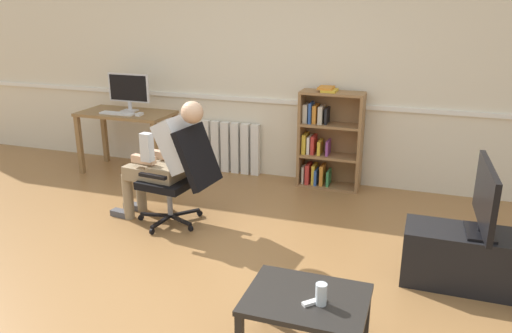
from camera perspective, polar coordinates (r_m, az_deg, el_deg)
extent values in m
plane|color=olive|center=(3.89, -6.37, -13.39)|extent=(18.00, 18.00, 0.00)
cube|color=beige|center=(5.85, 4.48, 11.52)|extent=(12.00, 0.10, 2.70)
cube|color=white|center=(5.86, 4.21, 7.27)|extent=(12.00, 0.03, 0.05)
cube|color=olive|center=(6.50, -19.37, 2.31)|extent=(0.06, 0.06, 0.72)
cube|color=olive|center=(5.92, -11.36, 1.49)|extent=(0.06, 0.06, 0.72)
cube|color=olive|center=(6.34, -9.07, 2.76)|extent=(0.06, 0.06, 0.72)
cube|color=olive|center=(6.89, -16.79, 3.44)|extent=(0.06, 0.06, 0.72)
cube|color=olive|center=(6.31, -14.55, 5.85)|extent=(1.13, 0.59, 0.04)
cube|color=silver|center=(6.34, -14.15, 6.17)|extent=(0.18, 0.14, 0.01)
cube|color=silver|center=(6.35, -14.10, 6.70)|extent=(0.04, 0.02, 0.10)
cube|color=silver|center=(6.31, -14.25, 8.65)|extent=(0.54, 0.02, 0.34)
cube|color=black|center=(6.30, -14.32, 8.63)|extent=(0.50, 0.00, 0.31)
cube|color=white|center=(6.20, -15.46, 5.83)|extent=(0.43, 0.12, 0.02)
cube|color=white|center=(6.06, -13.10, 5.79)|extent=(0.06, 0.10, 0.03)
cube|color=olive|center=(5.75, 5.16, 3.23)|extent=(0.03, 0.28, 1.10)
cube|color=olive|center=(5.63, 11.76, 2.60)|extent=(0.03, 0.28, 1.10)
cube|color=olive|center=(5.81, 8.69, 3.27)|extent=(0.67, 0.02, 1.10)
cube|color=olive|center=(5.84, 8.18, -2.14)|extent=(0.64, 0.28, 0.03)
cube|color=olive|center=(5.73, 8.34, 1.20)|extent=(0.64, 0.28, 0.03)
cube|color=olive|center=(5.64, 8.51, 4.67)|extent=(0.64, 0.28, 0.03)
cube|color=olive|center=(5.56, 8.68, 8.23)|extent=(0.64, 0.28, 0.03)
cube|color=beige|center=(5.86, 5.51, -0.77)|extent=(0.02, 0.19, 0.20)
cube|color=gold|center=(5.74, 5.61, 2.67)|extent=(0.04, 0.19, 0.22)
cube|color=beige|center=(5.68, 5.76, 6.09)|extent=(0.05, 0.19, 0.21)
cube|color=red|center=(5.83, 5.98, -0.74)|extent=(0.04, 0.19, 0.23)
cube|color=white|center=(5.75, 6.12, 2.52)|extent=(0.03, 0.19, 0.20)
cube|color=#2D519E|center=(5.64, 6.29, 6.12)|extent=(0.03, 0.19, 0.23)
cube|color=gold|center=(5.83, 6.65, -0.79)|extent=(0.04, 0.19, 0.23)
cube|color=red|center=(5.74, 6.58, 2.53)|extent=(0.04, 0.19, 0.21)
cube|color=orange|center=(5.66, 6.78, 5.98)|extent=(0.04, 0.19, 0.20)
cube|color=#2D519E|center=(5.81, 6.90, -1.11)|extent=(0.03, 0.19, 0.18)
cube|color=gold|center=(5.73, 7.29, 2.22)|extent=(0.03, 0.19, 0.16)
cube|color=beige|center=(5.63, 7.44, 5.87)|extent=(0.05, 0.19, 0.20)
cube|color=orange|center=(5.81, 7.55, -0.88)|extent=(0.04, 0.19, 0.23)
cube|color=#89428E|center=(5.71, 8.19, 2.16)|extent=(0.03, 0.19, 0.16)
cube|color=black|center=(5.64, 8.08, 5.75)|extent=(0.03, 0.19, 0.17)
cube|color=#38844C|center=(5.80, 8.26, -1.22)|extent=(0.03, 0.19, 0.17)
cube|color=gold|center=(5.57, 8.33, 8.53)|extent=(0.16, 0.22, 0.02)
cube|color=orange|center=(5.59, 7.95, 8.83)|extent=(0.16, 0.22, 0.02)
cube|color=white|center=(6.32, -5.66, 2.43)|extent=(0.10, 0.08, 0.63)
cube|color=white|center=(6.27, -4.58, 2.33)|extent=(0.10, 0.08, 0.63)
cube|color=white|center=(6.22, -3.47, 2.22)|extent=(0.10, 0.08, 0.63)
cube|color=white|center=(6.17, -2.36, 2.11)|extent=(0.10, 0.08, 0.63)
cube|color=white|center=(6.13, -1.22, 2.00)|extent=(0.10, 0.08, 0.63)
cube|color=white|center=(6.08, -0.07, 1.89)|extent=(0.10, 0.08, 0.63)
cube|color=black|center=(4.83, -10.68, -6.15)|extent=(0.07, 0.30, 0.02)
cylinder|color=black|center=(4.73, -11.72, -7.23)|extent=(0.03, 0.06, 0.06)
cube|color=black|center=(4.83, -8.58, -6.03)|extent=(0.29, 0.16, 0.02)
cylinder|color=black|center=(4.73, -7.43, -6.98)|extent=(0.06, 0.04, 0.06)
cube|color=black|center=(4.98, -8.03, -5.20)|extent=(0.23, 0.25, 0.02)
cylinder|color=black|center=(5.04, -6.41, -5.29)|extent=(0.05, 0.06, 0.06)
cube|color=black|center=(5.07, -9.70, -4.83)|extent=(0.18, 0.28, 0.02)
cylinder|color=black|center=(5.23, -9.71, -4.58)|extent=(0.05, 0.06, 0.06)
cube|color=black|center=(4.98, -11.32, -5.39)|extent=(0.30, 0.10, 0.02)
cylinder|color=black|center=(5.04, -12.91, -5.66)|extent=(0.06, 0.03, 0.06)
cylinder|color=gray|center=(4.87, -9.76, -3.79)|extent=(0.05, 0.05, 0.30)
cube|color=black|center=(4.81, -9.88, -1.75)|extent=(0.51, 0.51, 0.07)
cube|color=black|center=(4.54, -6.62, 1.11)|extent=(0.31, 0.46, 0.54)
cube|color=black|center=(4.95, -8.06, 0.72)|extent=(0.28, 0.08, 0.03)
cube|color=black|center=(4.55, -11.65, -1.08)|extent=(0.28, 0.08, 0.03)
cube|color=#937F60|center=(4.77, -9.95, -0.56)|extent=(0.30, 0.37, 0.14)
cube|color=silver|center=(4.61, -8.66, 2.54)|extent=(0.43, 0.38, 0.52)
sphere|color=#D6A884|center=(4.46, -7.25, 6.11)|extent=(0.20, 0.20, 0.20)
cube|color=black|center=(4.91, -12.69, 1.01)|extent=(0.15, 0.05, 0.02)
cube|color=#937F60|center=(4.98, -11.24, -0.21)|extent=(0.43, 0.18, 0.13)
cylinder|color=#937F60|center=(5.19, -12.92, -2.60)|extent=(0.10, 0.10, 0.46)
cube|color=#4C4C51|center=(5.32, -13.62, -4.41)|extent=(0.23, 0.11, 0.06)
cube|color=#937F60|center=(4.83, -12.64, -0.90)|extent=(0.43, 0.18, 0.13)
cylinder|color=#937F60|center=(5.04, -14.32, -3.32)|extent=(0.10, 0.10, 0.46)
cube|color=#4C4C51|center=(5.18, -15.00, -5.16)|extent=(0.23, 0.11, 0.06)
cube|color=silver|center=(4.88, -10.00, 3.11)|extent=(0.11, 0.09, 0.26)
cube|color=#D6A884|center=(4.92, -11.29, 1.41)|extent=(0.25, 0.10, 0.07)
cube|color=silver|center=(4.63, -12.28, 2.14)|extent=(0.11, 0.09, 0.26)
cube|color=#D6A884|center=(4.78, -12.65, 0.80)|extent=(0.25, 0.10, 0.07)
cube|color=black|center=(4.11, 23.65, -9.68)|extent=(1.04, 0.40, 0.44)
cube|color=black|center=(4.01, 24.07, -6.80)|extent=(0.22, 0.33, 0.02)
cylinder|color=black|center=(4.00, 24.13, -6.34)|extent=(0.04, 0.04, 0.05)
cube|color=black|center=(3.91, 24.60, -3.02)|extent=(0.08, 0.79, 0.45)
cube|color=#9EBCF4|center=(3.91, 24.92, -3.05)|extent=(0.04, 0.74, 0.41)
cube|color=black|center=(3.32, 12.38, -16.17)|extent=(0.04, 0.04, 0.36)
cube|color=black|center=(3.43, 1.15, -14.49)|extent=(0.04, 0.04, 0.36)
cube|color=black|center=(3.05, 5.74, -14.76)|extent=(0.71, 0.55, 0.03)
cylinder|color=silver|center=(2.96, 7.40, -14.17)|extent=(0.07, 0.07, 0.13)
cube|color=white|center=(2.99, 6.62, -14.97)|extent=(0.13, 0.13, 0.02)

